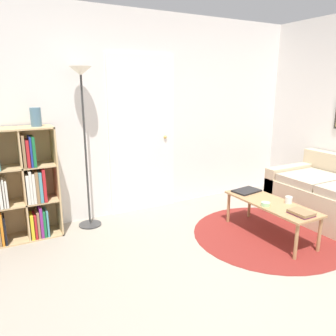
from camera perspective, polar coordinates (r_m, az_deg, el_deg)
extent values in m
plane|color=gray|center=(2.93, 17.30, -21.68)|extent=(14.00, 14.00, 0.00)
cube|color=silver|center=(4.40, -4.50, 9.14)|extent=(7.75, 0.05, 2.60)
cube|color=white|center=(4.39, -4.43, 5.65)|extent=(0.94, 0.02, 2.07)
sphere|color=tan|center=(4.52, -0.48, 5.41)|extent=(0.04, 0.04, 0.04)
cylinder|color=maroon|center=(4.05, 16.99, -10.99)|extent=(1.72, 1.72, 0.01)
cube|color=tan|center=(3.97, -18.88, -2.02)|extent=(0.02, 0.34, 1.26)
cube|color=tan|center=(4.14, -25.46, -11.16)|extent=(1.07, 0.34, 0.02)
cube|color=tan|center=(4.09, -26.53, -2.35)|extent=(1.07, 0.02, 1.26)
cube|color=tan|center=(3.94, -23.93, -2.65)|extent=(0.02, 0.32, 1.22)
cube|color=tan|center=(3.99, -26.09, -5.74)|extent=(1.03, 0.32, 0.02)
cube|color=tan|center=(3.88, -26.75, -0.08)|extent=(1.03, 0.32, 0.02)
cube|color=orange|center=(4.04, -27.00, -9.11)|extent=(0.02, 0.27, 0.35)
cube|color=black|center=(4.02, -26.52, -9.53)|extent=(0.02, 0.21, 0.30)
cube|color=gold|center=(4.04, -22.66, -9.21)|extent=(0.03, 0.21, 0.28)
cube|color=#B21E23|center=(4.04, -22.15, -9.17)|extent=(0.02, 0.21, 0.28)
cube|color=olive|center=(4.03, -21.74, -8.97)|extent=(0.02, 0.20, 0.30)
cube|color=#7F287A|center=(4.03, -21.31, -8.55)|extent=(0.03, 0.21, 0.35)
cube|color=#196B38|center=(4.04, -20.81, -8.85)|extent=(0.03, 0.19, 0.30)
cube|color=teal|center=(4.05, -20.38, -8.73)|extent=(0.02, 0.21, 0.30)
cube|color=silver|center=(3.90, -27.24, -3.71)|extent=(0.03, 0.25, 0.32)
cube|color=silver|center=(3.88, -26.74, -3.85)|extent=(0.02, 0.20, 0.31)
cube|color=silver|center=(3.91, -26.38, -3.81)|extent=(0.02, 0.26, 0.29)
cube|color=silver|center=(3.90, -23.30, -3.27)|extent=(0.03, 0.22, 0.32)
cube|color=silver|center=(3.91, -22.92, -2.82)|extent=(0.03, 0.26, 0.37)
cube|color=silver|center=(3.92, -22.48, -2.99)|extent=(0.03, 0.27, 0.33)
cube|color=olive|center=(3.89, -21.92, -2.98)|extent=(0.03, 0.19, 0.35)
cube|color=teal|center=(3.92, -21.45, -2.84)|extent=(0.03, 0.25, 0.34)
cube|color=#B21E23|center=(3.91, -20.91, -2.61)|extent=(0.03, 0.23, 0.37)
cube|color=olive|center=(3.79, -23.93, 2.75)|extent=(0.03, 0.21, 0.34)
cube|color=#B21E23|center=(3.80, -23.33, 2.41)|extent=(0.03, 0.20, 0.29)
cube|color=navy|center=(3.81, -22.88, 2.72)|extent=(0.02, 0.21, 0.32)
cube|color=#196B38|center=(3.81, -22.45, 2.77)|extent=(0.03, 0.23, 0.32)
cylinder|color=#333333|center=(4.24, -13.39, -9.54)|extent=(0.27, 0.27, 0.01)
cylinder|color=#333333|center=(3.96, -14.17, 2.99)|extent=(0.02, 0.02, 1.79)
cone|color=white|center=(3.89, -15.00, 16.02)|extent=(0.25, 0.25, 0.10)
cube|color=#CCB793|center=(4.64, 26.87, -5.73)|extent=(0.91, 1.51, 0.45)
cube|color=#CCB793|center=(5.01, 20.68, -2.85)|extent=(0.91, 0.16, 0.59)
cube|color=#BDAD93|center=(4.67, 23.72, -1.75)|extent=(0.71, 0.57, 0.10)
cube|color=#AD7F51|center=(3.89, 17.49, -5.84)|extent=(0.43, 1.13, 0.02)
cylinder|color=#AD7F51|center=(3.53, 21.42, -11.88)|extent=(0.04, 0.04, 0.38)
cylinder|color=#AD7F51|center=(4.21, 10.49, -6.82)|extent=(0.04, 0.04, 0.38)
cylinder|color=#AD7F51|center=(3.79, 24.88, -10.44)|extent=(0.04, 0.04, 0.38)
cylinder|color=#AD7F51|center=(4.43, 14.01, -5.95)|extent=(0.04, 0.04, 0.38)
cube|color=black|center=(4.18, 13.52, -3.88)|extent=(0.36, 0.26, 0.02)
cylinder|color=#9ED193|center=(3.75, 16.62, -6.04)|extent=(0.10, 0.10, 0.04)
cube|color=#7F287A|center=(3.63, 22.16, -7.41)|extent=(0.17, 0.23, 0.01)
cube|color=olive|center=(3.62, 22.18, -7.17)|extent=(0.17, 0.23, 0.03)
cylinder|color=white|center=(3.91, 20.29, -5.23)|extent=(0.08, 0.08, 0.08)
cylinder|color=slate|center=(3.82, -22.03, 8.23)|extent=(0.11, 0.11, 0.20)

